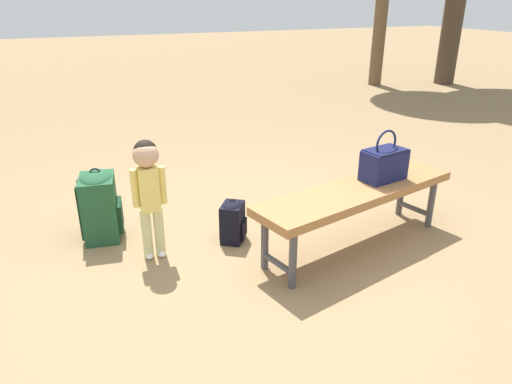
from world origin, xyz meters
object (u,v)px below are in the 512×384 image
(park_bench, at_px, (357,195))
(backpack_small, at_px, (233,220))
(backpack_large, at_px, (100,203))
(handbag, at_px, (384,163))
(child_standing, at_px, (148,182))

(park_bench, bearing_deg, backpack_small, -28.78)
(park_bench, relative_size, backpack_large, 3.00)
(backpack_small, bearing_deg, park_bench, 151.22)
(handbag, relative_size, child_standing, 0.44)
(park_bench, xyz_separation_m, handbag, (-0.26, -0.06, 0.18))
(park_bench, height_order, child_standing, child_standing)
(child_standing, bearing_deg, backpack_large, -56.05)
(backpack_large, bearing_deg, park_bench, 152.13)
(park_bench, height_order, backpack_small, park_bench)
(park_bench, relative_size, handbag, 4.48)
(handbag, height_order, backpack_large, handbag)
(child_standing, xyz_separation_m, backpack_small, (-0.58, 0.01, -0.39))
(child_standing, distance_m, backpack_large, 0.59)
(child_standing, bearing_deg, handbag, 166.96)
(park_bench, bearing_deg, child_standing, -17.89)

